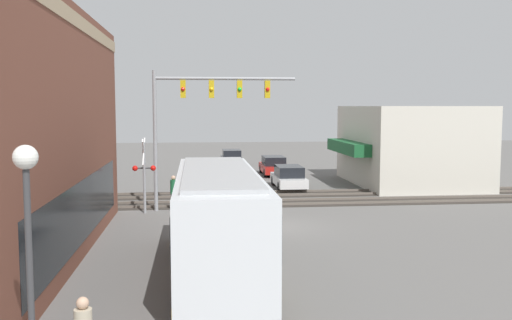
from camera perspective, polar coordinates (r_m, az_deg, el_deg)
ground_plane at (r=25.90m, az=1.80°, el=-6.65°), size 120.00×120.00×0.00m
shop_building at (r=40.95m, az=14.99°, el=1.44°), size 10.42×8.76×5.41m
city_bus at (r=18.35m, az=-3.83°, el=-5.73°), size 10.42×2.59×3.40m
traffic_signal_gantry at (r=29.59m, az=-5.61°, el=5.44°), size 0.42×7.35×7.23m
crossing_signal at (r=29.21m, az=-11.12°, el=-0.81°), size 1.41×1.18×3.81m
streetlamp at (r=11.05m, az=-21.75°, el=-8.49°), size 0.44×0.44×4.74m
rail_track_near at (r=31.74m, az=0.31°, el=-4.35°), size 2.60×60.00×0.15m
rail_track_far at (r=34.88m, az=-0.28°, el=-3.46°), size 2.60×60.00×0.15m
parked_car_white at (r=37.58m, az=3.28°, el=-1.79°), size 4.75×1.82×1.51m
parked_car_red at (r=44.83m, az=1.74°, el=-0.63°), size 4.59×1.82×1.49m
parked_car_grey at (r=52.40m, az=-2.47°, el=0.22°), size 4.49×1.82×1.42m
pedestrian_at_crossing at (r=30.04m, az=-8.25°, el=-3.22°), size 0.34×0.34×1.82m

